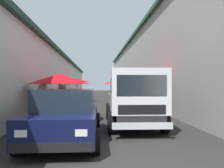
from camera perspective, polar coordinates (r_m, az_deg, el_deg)
The scene contains 12 objects.
ground at distance 17.07m, azimuth -2.87°, elevation -5.55°, with size 90.00×90.00×0.00m, color #282826.
building_left_whitewash at distance 20.29m, azimuth -22.57°, elevation 1.35°, with size 49.80×7.50×4.26m.
building_right_concrete at distance 20.61m, azimuth 16.28°, elevation 4.40°, with size 49.80×7.50×6.47m.
fruit_stall_far_right at distance 11.47m, azimuth 9.37°, elevation 0.15°, with size 2.32×2.32×2.33m.
fruit_stall_far_left at distance 20.14m, azimuth 1.02°, elevation 0.04°, with size 2.49×2.49×2.21m.
fruit_stall_near_right at distance 12.12m, azimuth -12.99°, elevation -0.01°, with size 2.49×2.49×2.11m.
fruit_stall_near_left at distance 20.17m, azimuth -9.34°, elevation 0.01°, with size 2.24×2.24×2.26m.
fruit_stall_mid_lane at distance 9.28m, azimuth -13.62°, elevation 0.20°, with size 2.55×2.55×2.14m.
hatchback_car at distance 6.39m, azimuth -11.95°, elevation -7.80°, with size 3.93×1.96×1.45m.
delivery_truck at distance 7.74m, azimuth 6.03°, elevation -4.23°, with size 4.97×2.09×2.08m.
vendor_by_crates at distance 10.86m, azimuth -13.10°, elevation -3.41°, with size 0.58×0.42×1.68m.
plastic_stool at distance 14.67m, azimuth 6.92°, elevation -5.14°, with size 0.30×0.30×0.43m.
Camera 1 is at (-3.50, 0.38, 1.58)m, focal length 34.53 mm.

